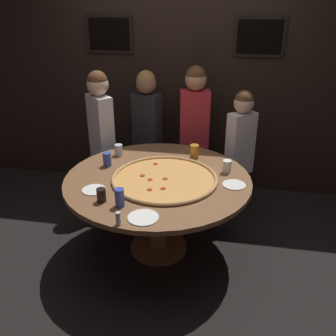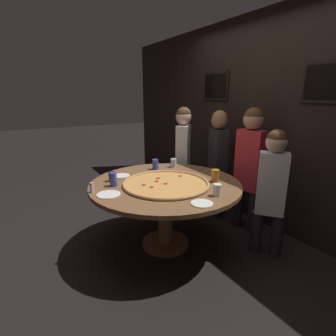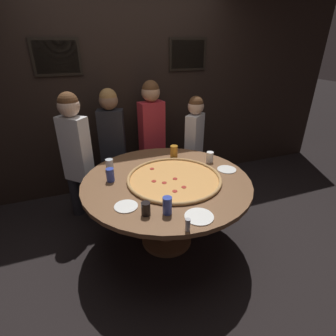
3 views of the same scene
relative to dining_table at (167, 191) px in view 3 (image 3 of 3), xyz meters
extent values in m
plane|color=black|center=(0.00, 0.00, -0.61)|extent=(24.00, 24.00, 0.00)
cube|color=black|center=(0.00, 1.39, 0.69)|extent=(6.40, 0.06, 2.60)
cube|color=black|center=(-0.80, 1.35, 1.14)|extent=(0.52, 0.02, 0.40)
cube|color=#936B5B|center=(-0.80, 1.34, 1.14)|extent=(0.46, 0.01, 0.34)
cube|color=black|center=(0.80, 1.35, 1.14)|extent=(0.52, 0.02, 0.40)
cube|color=#936B5B|center=(0.80, 1.34, 1.14)|extent=(0.46, 0.01, 0.34)
cylinder|color=brown|center=(0.00, 0.00, 0.11)|extent=(1.59, 1.59, 0.04)
cylinder|color=brown|center=(0.00, 0.00, -0.26)|extent=(0.16, 0.16, 0.70)
cylinder|color=brown|center=(0.00, 0.00, -0.59)|extent=(0.52, 0.52, 0.04)
cylinder|color=#E0994C|center=(0.07, -0.03, 0.14)|extent=(0.85, 0.85, 0.01)
torus|color=tan|center=(0.07, -0.03, 0.15)|extent=(0.89, 0.89, 0.03)
cylinder|color=#A8281E|center=(-0.05, -0.08, 0.14)|extent=(0.04, 0.04, 0.00)
cylinder|color=#A8281E|center=(-0.01, -0.25, 0.14)|extent=(0.04, 0.04, 0.00)
cylinder|color=#A8281E|center=(-0.13, -0.02, 0.14)|extent=(0.04, 0.04, 0.00)
cylinder|color=#A8281E|center=(-0.07, 0.24, 0.14)|extent=(0.04, 0.04, 0.00)
cylinder|color=#A8281E|center=(0.09, -0.21, 0.14)|extent=(0.04, 0.04, 0.00)
cylinder|color=#A8281E|center=(0.07, -0.04, 0.14)|extent=(0.04, 0.04, 0.00)
cylinder|color=#384CB7|center=(-0.18, -0.50, 0.20)|extent=(0.07, 0.07, 0.14)
cylinder|color=white|center=(0.57, 0.21, 0.19)|extent=(0.07, 0.07, 0.11)
cylinder|color=#BC7A23|center=(0.26, 0.46, 0.20)|extent=(0.08, 0.08, 0.13)
cylinder|color=silver|center=(-0.46, 0.40, 0.18)|extent=(0.08, 0.08, 0.11)
cylinder|color=#384CB7|center=(-0.50, 0.16, 0.19)|extent=(0.07, 0.07, 0.13)
cylinder|color=black|center=(-0.34, -0.46, 0.18)|extent=(0.07, 0.07, 0.11)
cylinder|color=white|center=(0.64, -0.03, 0.13)|extent=(0.19, 0.19, 0.01)
cylinder|color=white|center=(0.03, -0.63, 0.13)|extent=(0.22, 0.22, 0.01)
cylinder|color=white|center=(-0.46, -0.31, 0.13)|extent=(0.19, 0.19, 0.01)
cylinder|color=silver|center=(-0.12, -0.74, 0.17)|extent=(0.04, 0.04, 0.08)
cylinder|color=#B7B7BC|center=(-0.12, -0.74, 0.22)|extent=(0.04, 0.04, 0.01)
cylinder|color=#232328|center=(-0.68, 0.68, -0.36)|extent=(0.19, 0.19, 0.51)
cylinder|color=#232328|center=(-0.84, 0.84, -0.36)|extent=(0.19, 0.19, 0.51)
cube|color=white|center=(-0.76, 0.76, 0.25)|extent=(0.33, 0.33, 0.71)
sphere|color=beige|center=(-0.76, 0.76, 0.72)|extent=(0.22, 0.22, 0.22)
sphere|color=brown|center=(-0.76, 0.76, 0.76)|extent=(0.20, 0.20, 0.20)
cylinder|color=#232328|center=(0.77, 0.89, -0.38)|extent=(0.17, 0.17, 0.46)
cylinder|color=#232328|center=(0.61, 0.76, -0.38)|extent=(0.17, 0.17, 0.46)
cube|color=white|center=(0.69, 0.82, 0.17)|extent=(0.30, 0.29, 0.64)
sphere|color=beige|center=(0.69, 0.82, 0.58)|extent=(0.20, 0.20, 0.20)
sphere|color=brown|center=(0.69, 0.82, 0.62)|extent=(0.18, 0.18, 0.18)
cylinder|color=#232328|center=(0.30, 1.08, -0.35)|extent=(0.16, 0.16, 0.52)
cylinder|color=#232328|center=(0.08, 1.04, -0.35)|extent=(0.16, 0.16, 0.52)
cube|color=red|center=(0.19, 1.06, 0.27)|extent=(0.33, 0.22, 0.72)
sphere|color=tan|center=(0.19, 1.06, 0.74)|extent=(0.22, 0.22, 0.22)
sphere|color=brown|center=(0.19, 1.06, 0.78)|extent=(0.21, 0.21, 0.21)
cylinder|color=#232328|center=(-0.22, 0.99, -0.36)|extent=(0.17, 0.17, 0.50)
cylinder|color=#232328|center=(-0.43, 1.06, -0.36)|extent=(0.17, 0.17, 0.50)
cube|color=#232328|center=(-0.33, 1.02, 0.24)|extent=(0.33, 0.24, 0.70)
sphere|color=#8C664C|center=(-0.33, 1.02, 0.69)|extent=(0.22, 0.22, 0.22)
sphere|color=#9E703D|center=(-0.33, 1.02, 0.73)|extent=(0.20, 0.20, 0.20)
camera|label=1|loc=(0.58, -2.78, 1.56)|focal=40.00mm
camera|label=2|loc=(2.24, -1.36, 1.03)|focal=28.00mm
camera|label=3|loc=(-0.75, -2.03, 1.32)|focal=28.00mm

